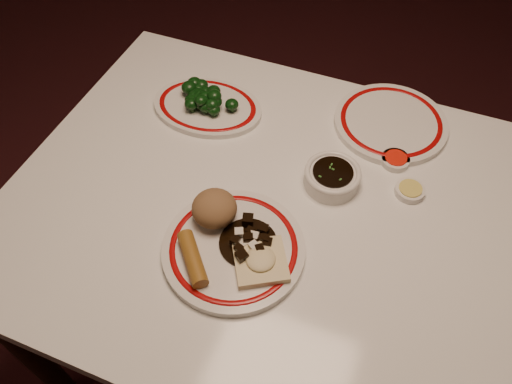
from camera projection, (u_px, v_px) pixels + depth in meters
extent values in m
plane|color=black|center=(275.00, 341.00, 1.65)|extent=(7.00, 7.00, 0.00)
cube|color=white|center=(286.00, 214.00, 1.08)|extent=(1.20, 0.90, 0.04)
cylinder|color=black|center=(28.00, 351.00, 1.27)|extent=(0.06, 0.06, 0.71)
cylinder|color=black|center=(171.00, 144.00, 1.72)|extent=(0.06, 0.06, 0.71)
cylinder|color=black|center=(496.00, 242.00, 1.47)|extent=(0.06, 0.06, 0.71)
cylinder|color=silver|center=(234.00, 249.00, 0.99)|extent=(0.36, 0.36, 0.02)
torus|color=#980708|center=(234.00, 247.00, 0.98)|extent=(0.31, 0.31, 0.00)
ellipsoid|color=olive|center=(214.00, 208.00, 1.00)|extent=(0.09, 0.09, 0.07)
cylinder|color=olive|center=(193.00, 258.00, 0.95)|extent=(0.10, 0.11, 0.03)
cube|color=beige|center=(261.00, 262.00, 0.95)|extent=(0.13, 0.13, 0.02)
ellipsoid|color=beige|center=(261.00, 259.00, 0.94)|extent=(0.06, 0.06, 0.02)
cylinder|color=black|center=(248.00, 243.00, 0.98)|extent=(0.12, 0.12, 0.00)
cube|color=black|center=(253.00, 241.00, 0.98)|extent=(0.03, 0.03, 0.02)
cube|color=black|center=(267.00, 243.00, 0.97)|extent=(0.02, 0.02, 0.02)
cube|color=black|center=(247.00, 238.00, 0.97)|extent=(0.02, 0.02, 0.02)
cube|color=black|center=(248.00, 220.00, 1.00)|extent=(0.03, 0.03, 0.02)
cube|color=black|center=(235.00, 241.00, 0.97)|extent=(0.02, 0.02, 0.02)
cube|color=black|center=(262.00, 238.00, 0.98)|extent=(0.02, 0.02, 0.01)
cube|color=black|center=(248.00, 240.00, 0.98)|extent=(0.03, 0.03, 0.02)
cube|color=black|center=(242.00, 257.00, 0.95)|extent=(0.03, 0.03, 0.02)
cube|color=black|center=(265.00, 231.00, 0.99)|extent=(0.02, 0.02, 0.02)
cube|color=black|center=(265.00, 239.00, 0.97)|extent=(0.02, 0.02, 0.02)
cube|color=black|center=(260.00, 249.00, 0.96)|extent=(0.02, 0.02, 0.02)
cube|color=black|center=(239.00, 249.00, 0.96)|extent=(0.02, 0.02, 0.01)
cube|color=black|center=(250.00, 231.00, 0.99)|extent=(0.02, 0.02, 0.01)
cube|color=black|center=(263.00, 229.00, 0.99)|extent=(0.02, 0.02, 0.02)
cube|color=beige|center=(239.00, 232.00, 0.98)|extent=(0.02, 0.02, 0.01)
cube|color=beige|center=(243.00, 243.00, 0.97)|extent=(0.02, 0.02, 0.01)
cube|color=beige|center=(254.00, 246.00, 0.96)|extent=(0.02, 0.02, 0.01)
cube|color=beige|center=(254.00, 236.00, 0.98)|extent=(0.02, 0.02, 0.01)
torus|color=#980708|center=(207.00, 105.00, 1.24)|extent=(0.25, 0.25, 0.00)
cylinder|color=#23471C|center=(204.00, 104.00, 1.23)|extent=(0.01, 0.01, 0.01)
ellipsoid|color=black|center=(204.00, 100.00, 1.22)|extent=(0.04, 0.04, 0.03)
cylinder|color=#23471C|center=(213.00, 102.00, 1.23)|extent=(0.01, 0.01, 0.01)
ellipsoid|color=black|center=(213.00, 96.00, 1.22)|extent=(0.04, 0.04, 0.03)
cylinder|color=#23471C|center=(202.00, 90.00, 1.26)|extent=(0.01, 0.01, 0.01)
ellipsoid|color=black|center=(201.00, 85.00, 1.25)|extent=(0.03, 0.03, 0.03)
cylinder|color=#23471C|center=(214.00, 97.00, 1.24)|extent=(0.01, 0.01, 0.02)
ellipsoid|color=black|center=(214.00, 91.00, 1.23)|extent=(0.03, 0.03, 0.03)
cylinder|color=#23471C|center=(207.00, 111.00, 1.22)|extent=(0.01, 0.01, 0.01)
ellipsoid|color=black|center=(206.00, 106.00, 1.21)|extent=(0.04, 0.04, 0.03)
cylinder|color=#23471C|center=(206.00, 96.00, 1.25)|extent=(0.01, 0.01, 0.01)
ellipsoid|color=black|center=(205.00, 92.00, 1.24)|extent=(0.03, 0.03, 0.02)
cylinder|color=#23471C|center=(194.00, 101.00, 1.24)|extent=(0.01, 0.01, 0.01)
ellipsoid|color=black|center=(194.00, 96.00, 1.23)|extent=(0.03, 0.03, 0.02)
cylinder|color=#23471C|center=(207.00, 103.00, 1.23)|extent=(0.01, 0.01, 0.01)
ellipsoid|color=black|center=(207.00, 98.00, 1.22)|extent=(0.04, 0.04, 0.03)
cylinder|color=#23471C|center=(198.00, 105.00, 1.23)|extent=(0.01, 0.01, 0.01)
ellipsoid|color=black|center=(197.00, 100.00, 1.22)|extent=(0.04, 0.04, 0.03)
cylinder|color=#23471C|center=(190.00, 93.00, 1.25)|extent=(0.01, 0.01, 0.01)
ellipsoid|color=black|center=(189.00, 88.00, 1.24)|extent=(0.04, 0.04, 0.03)
cylinder|color=#23471C|center=(201.00, 102.00, 1.24)|extent=(0.01, 0.01, 0.01)
ellipsoid|color=black|center=(201.00, 97.00, 1.22)|extent=(0.04, 0.04, 0.03)
cylinder|color=#23471C|center=(192.00, 109.00, 1.22)|extent=(0.01, 0.01, 0.01)
ellipsoid|color=black|center=(191.00, 104.00, 1.20)|extent=(0.03, 0.03, 0.03)
cylinder|color=#23471C|center=(200.00, 107.00, 1.22)|extent=(0.01, 0.01, 0.01)
ellipsoid|color=black|center=(200.00, 102.00, 1.21)|extent=(0.04, 0.04, 0.03)
cylinder|color=#23471C|center=(215.00, 100.00, 1.24)|extent=(0.01, 0.01, 0.01)
ellipsoid|color=black|center=(215.00, 96.00, 1.23)|extent=(0.03, 0.03, 0.02)
cylinder|color=#23471C|center=(207.00, 102.00, 1.23)|extent=(0.01, 0.01, 0.01)
ellipsoid|color=black|center=(207.00, 97.00, 1.22)|extent=(0.03, 0.03, 0.03)
cylinder|color=#23471C|center=(192.00, 105.00, 1.23)|extent=(0.01, 0.01, 0.01)
ellipsoid|color=black|center=(191.00, 100.00, 1.22)|extent=(0.03, 0.03, 0.03)
cylinder|color=#23471C|center=(214.00, 114.00, 1.21)|extent=(0.01, 0.01, 0.01)
ellipsoid|color=black|center=(214.00, 110.00, 1.20)|extent=(0.03, 0.03, 0.03)
cylinder|color=#23471C|center=(199.00, 93.00, 1.26)|extent=(0.01, 0.01, 0.01)
ellipsoid|color=black|center=(198.00, 89.00, 1.25)|extent=(0.03, 0.03, 0.02)
cylinder|color=#23471C|center=(232.00, 109.00, 1.22)|extent=(0.01, 0.01, 0.01)
ellipsoid|color=black|center=(232.00, 104.00, 1.21)|extent=(0.03, 0.03, 0.03)
cylinder|color=#23471C|center=(207.00, 104.00, 1.23)|extent=(0.01, 0.01, 0.01)
ellipsoid|color=black|center=(206.00, 98.00, 1.22)|extent=(0.04, 0.04, 0.03)
cylinder|color=#23471C|center=(195.00, 88.00, 1.27)|extent=(0.01, 0.01, 0.01)
ellipsoid|color=black|center=(194.00, 83.00, 1.25)|extent=(0.04, 0.04, 0.03)
cylinder|color=#23471C|center=(199.00, 99.00, 1.24)|extent=(0.01, 0.01, 0.01)
ellipsoid|color=black|center=(199.00, 94.00, 1.23)|extent=(0.04, 0.04, 0.03)
ellipsoid|color=black|center=(216.00, 101.00, 1.20)|extent=(0.03, 0.03, 0.02)
ellipsoid|color=black|center=(201.00, 100.00, 1.19)|extent=(0.03, 0.03, 0.02)
ellipsoid|color=black|center=(214.00, 96.00, 1.20)|extent=(0.04, 0.04, 0.03)
ellipsoid|color=black|center=(216.00, 102.00, 1.20)|extent=(0.03, 0.03, 0.02)
ellipsoid|color=black|center=(202.00, 100.00, 1.19)|extent=(0.03, 0.03, 0.02)
ellipsoid|color=black|center=(212.00, 104.00, 1.20)|extent=(0.04, 0.04, 0.03)
ellipsoid|color=black|center=(205.00, 97.00, 1.21)|extent=(0.03, 0.03, 0.03)
cylinder|color=silver|center=(332.00, 178.00, 1.09)|extent=(0.12, 0.12, 0.04)
cylinder|color=black|center=(333.00, 172.00, 1.07)|extent=(0.09, 0.09, 0.00)
cylinder|color=silver|center=(395.00, 160.00, 1.13)|extent=(0.06, 0.06, 0.02)
cylinder|color=red|center=(396.00, 158.00, 1.13)|extent=(0.05, 0.05, 0.00)
cylinder|color=silver|center=(410.00, 191.00, 1.08)|extent=(0.06, 0.06, 0.02)
cylinder|color=#DCCC5A|center=(411.00, 188.00, 1.07)|extent=(0.05, 0.05, 0.00)
cylinder|color=silver|center=(391.00, 123.00, 1.21)|extent=(0.33, 0.33, 0.02)
torus|color=#980708|center=(391.00, 120.00, 1.20)|extent=(0.28, 0.28, 0.00)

